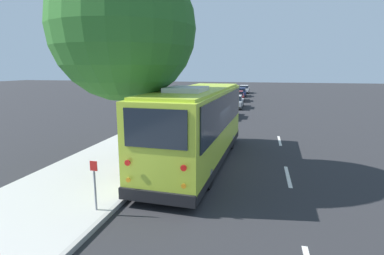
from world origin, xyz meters
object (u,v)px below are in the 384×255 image
at_px(street_tree, 124,19).
at_px(sign_post_far, 124,169).
at_px(sign_post_near, 95,185).
at_px(fire_hydrant, 195,120).
at_px(parked_sedan_white, 244,89).
at_px(parked_sedan_gray, 224,110).
at_px(shuttle_bus, 198,122).
at_px(parked_sedan_maroon, 237,96).
at_px(parked_sedan_navy, 240,92).
at_px(parked_sedan_silver, 234,102).

relative_size(street_tree, sign_post_far, 7.58).
xyz_separation_m(sign_post_near, fire_hydrant, (13.06, -0.05, -0.35)).
xyz_separation_m(parked_sedan_white, sign_post_near, (-44.53, 1.60, 0.29)).
relative_size(parked_sedan_gray, sign_post_far, 3.70).
distance_m(shuttle_bus, parked_sedan_maroon, 26.49).
height_order(parked_sedan_navy, fire_hydrant, parked_sedan_navy).
distance_m(parked_sedan_gray, sign_post_near, 18.35).
distance_m(parked_sedan_white, sign_post_far, 42.69).
bearing_deg(parked_sedan_silver, sign_post_near, 176.00).
height_order(parked_sedan_silver, sign_post_near, sign_post_near).
relative_size(parked_sedan_gray, parked_sedan_silver, 0.95).
bearing_deg(shuttle_bus, sign_post_near, 163.61).
distance_m(parked_sedan_maroon, sign_post_far, 29.97).
bearing_deg(shuttle_bus, parked_sedan_gray, 4.65).
xyz_separation_m(shuttle_bus, parked_sedan_navy, (33.00, 0.44, -1.27)).
height_order(parked_sedan_gray, parked_sedan_silver, parked_sedan_silver).
bearing_deg(parked_sedan_gray, street_tree, 173.37).
height_order(parked_sedan_navy, street_tree, street_tree).
xyz_separation_m(parked_sedan_silver, parked_sedan_navy, (13.47, 0.31, -0.03)).
distance_m(shuttle_bus, fire_hydrant, 8.03).
bearing_deg(sign_post_far, sign_post_near, -180.00).
bearing_deg(street_tree, shuttle_bus, -56.76).
relative_size(parked_sedan_silver, sign_post_far, 3.90).
distance_m(parked_sedan_maroon, parked_sedan_navy, 6.54).
distance_m(parked_sedan_white, sign_post_near, 44.56).
distance_m(parked_sedan_maroon, parked_sedan_white, 12.72).
relative_size(parked_sedan_maroon, sign_post_near, 3.14).
height_order(parked_sedan_maroon, sign_post_near, sign_post_near).
xyz_separation_m(parked_sedan_silver, parked_sedan_maroon, (6.92, 0.28, -0.02)).
distance_m(parked_sedan_silver, parked_sedan_navy, 13.47).
xyz_separation_m(parked_sedan_maroon, parked_sedan_white, (12.72, -0.16, 0.02)).
distance_m(shuttle_bus, street_tree, 5.07).
bearing_deg(parked_sedan_gray, parked_sedan_maroon, 1.13).
relative_size(parked_sedan_silver, sign_post_near, 3.17).
distance_m(parked_sedan_maroon, fire_hydrant, 18.80).
distance_m(street_tree, sign_post_far, 5.58).
distance_m(parked_sedan_white, street_tree, 41.21).
distance_m(shuttle_bus, parked_sedan_navy, 33.03).
height_order(parked_sedan_white, street_tree, street_tree).
relative_size(shuttle_bus, parked_sedan_maroon, 2.15).
xyz_separation_m(parked_sedan_navy, sign_post_near, (-38.35, 1.41, 0.32)).
relative_size(street_tree, fire_hydrant, 11.08).
bearing_deg(fire_hydrant, street_tree, 175.85).
bearing_deg(sign_post_far, parked_sedan_navy, -2.22).
height_order(parked_sedan_maroon, sign_post_far, sign_post_far).
bearing_deg(street_tree, fire_hydrant, -4.15).
relative_size(parked_sedan_silver, street_tree, 0.51).
distance_m(parked_sedan_gray, parked_sedan_silver, 6.60).
bearing_deg(fire_hydrant, sign_post_far, 179.77).
relative_size(parked_sedan_navy, fire_hydrant, 5.64).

